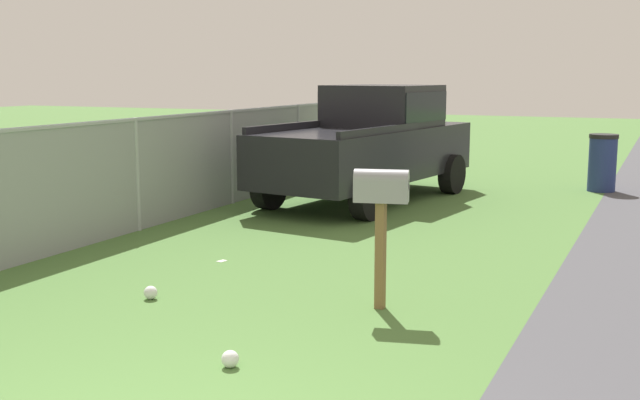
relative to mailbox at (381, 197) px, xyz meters
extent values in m
cube|color=brown|center=(0.00, 0.00, -0.58)|extent=(0.09, 0.09, 1.07)
cube|color=gray|center=(0.00, 0.00, 0.06)|extent=(0.32, 0.56, 0.22)
cylinder|color=gray|center=(0.00, 0.00, 0.17)|extent=(0.32, 0.56, 0.20)
cube|color=red|center=(0.11, 0.00, 0.13)|extent=(0.02, 0.04, 0.18)
cube|color=black|center=(6.11, 2.51, -0.24)|extent=(5.30, 2.64, 0.90)
cube|color=black|center=(6.71, 2.42, 0.59)|extent=(1.96, 2.00, 0.76)
cube|color=black|center=(6.71, 2.42, 0.59)|extent=(1.92, 2.03, 0.53)
cube|color=black|center=(5.13, 3.54, 0.27)|extent=(2.62, 0.46, 0.12)
cube|color=black|center=(4.88, 1.79, 0.27)|extent=(2.62, 0.46, 0.12)
cylinder|color=black|center=(7.90, 3.22, -0.74)|extent=(0.79, 0.37, 0.76)
cylinder|color=black|center=(7.62, 1.31, -0.74)|extent=(0.79, 0.37, 0.76)
cylinder|color=black|center=(4.59, 3.70, -0.74)|extent=(0.79, 0.37, 0.76)
cylinder|color=black|center=(4.31, 1.79, -0.74)|extent=(0.79, 0.37, 0.76)
cylinder|color=navy|center=(9.13, -1.31, -0.59)|extent=(0.53, 0.53, 1.05)
cylinder|color=black|center=(9.13, -1.31, -0.03)|extent=(0.56, 0.56, 0.08)
cylinder|color=#9EA3A8|center=(2.17, 4.59, -0.28)|extent=(0.07, 0.07, 1.67)
cylinder|color=#9EA3A8|center=(4.86, 4.59, -0.28)|extent=(0.07, 0.07, 1.67)
cylinder|color=#9EA3A8|center=(7.55, 4.59, -0.28)|extent=(0.07, 0.07, 1.67)
cylinder|color=#9EA3A8|center=(10.24, 4.59, -0.28)|extent=(0.07, 0.07, 1.67)
cylinder|color=#9EA3A8|center=(12.92, 4.59, -0.28)|extent=(0.07, 0.07, 1.67)
cube|color=#9EA3A8|center=(4.86, 4.59, 0.52)|extent=(16.13, 0.04, 0.04)
cube|color=gray|center=(4.86, 4.59, -0.28)|extent=(16.13, 0.01, 1.67)
sphere|color=silver|center=(-1.98, 0.54, -1.05)|extent=(0.14, 0.14, 0.14)
cube|color=silver|center=(1.03, 2.46, -1.11)|extent=(0.14, 0.11, 0.01)
sphere|color=silver|center=(-0.69, 2.26, -1.05)|extent=(0.14, 0.14, 0.14)
camera|label=1|loc=(-7.03, -2.54, 1.19)|focal=43.71mm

